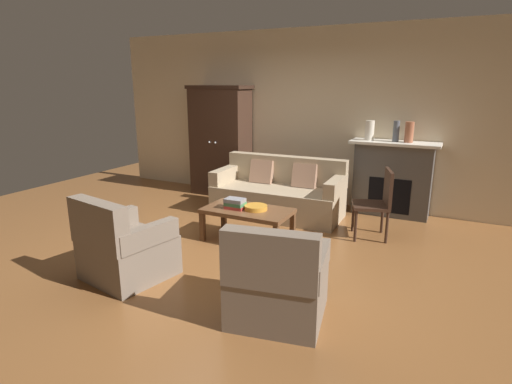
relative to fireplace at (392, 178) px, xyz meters
name	(u,v)px	position (x,y,z in m)	size (l,w,h in m)	color
ground_plane	(225,249)	(-1.55, -2.30, -0.57)	(9.60, 9.60, 0.00)	brown
back_wall	(302,117)	(-1.55, 0.25, 0.83)	(7.20, 0.10, 2.80)	beige
fireplace	(392,178)	(0.00, 0.00, 0.00)	(1.26, 0.48, 1.12)	#4C4947
armoire	(221,141)	(-2.95, -0.08, 0.39)	(1.06, 0.57, 1.91)	#382319
couch	(279,194)	(-1.51, -0.76, -0.25)	(1.94, 0.91, 0.86)	tan
coffee_table	(248,213)	(-1.44, -1.93, -0.20)	(1.10, 0.60, 0.42)	brown
fruit_bowl	(256,208)	(-1.33, -1.91, -0.12)	(0.29, 0.29, 0.06)	orange
book_stack	(235,204)	(-1.58, -1.98, -0.08)	(0.25, 0.18, 0.13)	#B73833
mantel_vase_cream	(370,130)	(-0.38, -0.02, 0.70)	(0.13, 0.13, 0.29)	beige
mantel_vase_slate	(396,131)	(0.00, -0.02, 0.70)	(0.09, 0.09, 0.30)	#565B66
mantel_vase_terracotta	(409,132)	(0.18, -0.02, 0.70)	(0.12, 0.12, 0.30)	#A86042
armchair_near_left	(124,249)	(-2.08, -3.41, -0.25)	(0.89, 0.89, 0.88)	#756656
armchair_near_right	(277,285)	(-0.37, -3.40, -0.25)	(0.90, 0.90, 0.88)	#756656
side_chair_wooden	(378,200)	(0.00, -1.08, -0.06)	(0.56, 0.56, 0.90)	#382319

